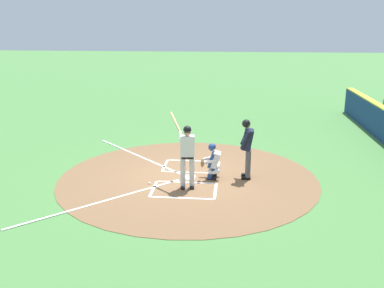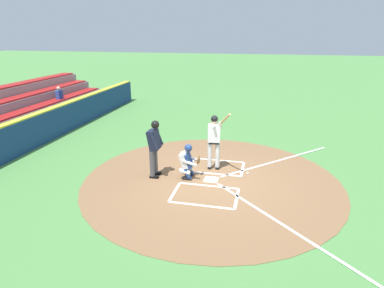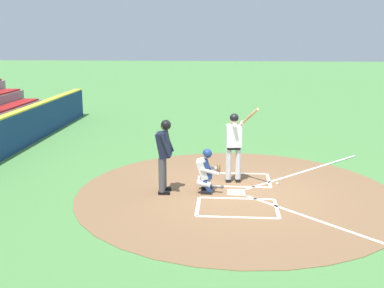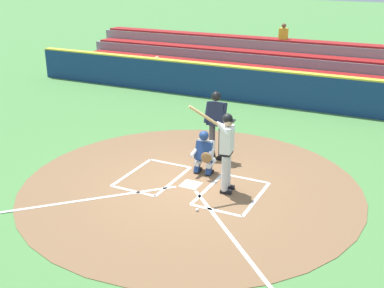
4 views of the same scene
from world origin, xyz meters
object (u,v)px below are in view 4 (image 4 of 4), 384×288
(batter, at_px, (226,147))
(plate_umpire, at_px, (217,120))
(baseball, at_px, (197,210))
(catcher, at_px, (204,152))

(batter, relative_size, plate_umpire, 1.14)
(batter, height_order, plate_umpire, batter)
(plate_umpire, bearing_deg, baseball, 106.07)
(catcher, height_order, plate_umpire, plate_umpire)
(catcher, relative_size, plate_umpire, 0.61)
(plate_umpire, relative_size, baseball, 25.20)
(catcher, xyz_separation_m, baseball, (-0.69, 1.84, -0.55))
(plate_umpire, height_order, baseball, plate_umpire)
(batter, distance_m, catcher, 1.21)
(catcher, height_order, baseball, catcher)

